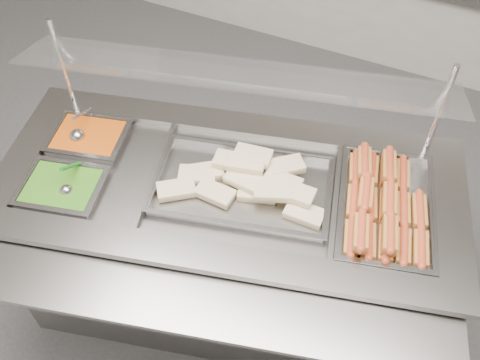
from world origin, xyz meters
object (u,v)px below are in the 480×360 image
at_px(sneeze_guard, 238,75).
at_px(pan_hotdogs, 384,212).
at_px(ladle, 78,135).
at_px(steam_counter, 229,245).
at_px(pan_wraps, 242,188).
at_px(serving_spoon, 67,186).

distance_m(sneeze_guard, pan_hotdogs, 0.72).
distance_m(sneeze_guard, ladle, 0.72).
bearing_deg(sneeze_guard, pan_hotdogs, -4.85).
xyz_separation_m(steam_counter, pan_wraps, (0.05, 0.01, 0.39)).
bearing_deg(pan_hotdogs, serving_spoon, -158.68).
height_order(steam_counter, pan_wraps, pan_wraps).
distance_m(ladle, serving_spoon, 0.27).
distance_m(pan_wraps, ladle, 0.70).
distance_m(steam_counter, ladle, 0.77).
xyz_separation_m(pan_hotdogs, serving_spoon, (-1.08, -0.42, 0.05)).
bearing_deg(serving_spoon, steam_counter, 28.12).
distance_m(pan_hotdogs, pan_wraps, 0.52).
xyz_separation_m(pan_hotdogs, pan_wraps, (-0.51, -0.13, 0.01)).
xyz_separation_m(sneeze_guard, pan_wraps, (0.10, -0.18, -0.36)).
height_order(steam_counter, serving_spoon, serving_spoon).
distance_m(pan_wraps, serving_spoon, 0.64).
bearing_deg(serving_spoon, pan_hotdogs, 21.32).
relative_size(steam_counter, pan_hotdogs, 3.28).
relative_size(steam_counter, ladle, 10.42).
xyz_separation_m(sneeze_guard, pan_hotdogs, (0.61, -0.05, -0.38)).
relative_size(steam_counter, sneeze_guard, 1.21).
relative_size(ladle, serving_spoon, 1.12).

